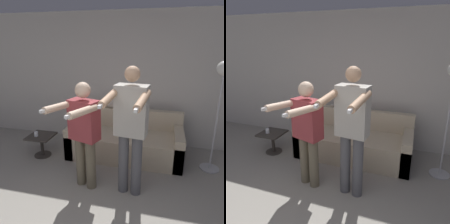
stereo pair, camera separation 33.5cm
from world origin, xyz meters
The scene contains 7 objects.
wall_back centered at (0.00, 2.94, 1.30)m, with size 10.00×0.05×2.60m.
couch centered at (0.26, 2.30, 0.27)m, with size 2.03×0.86×0.81m.
person_left centered at (-0.14, 1.25, 0.89)m, with size 0.60×0.76×1.54m.
person_right centered at (0.51, 1.25, 1.01)m, with size 0.54×0.71×1.77m.
cat centered at (-0.04, 2.63, 0.90)m, with size 0.49×0.13×0.20m.
side_table centered at (-1.24, 1.91, 0.29)m, with size 0.44×0.44×0.41m.
cup centered at (-1.30, 1.86, 0.45)m, with size 0.07×0.07×0.09m.
Camera 2 is at (1.22, -1.24, 2.03)m, focal length 35.00 mm.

